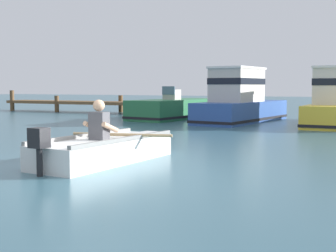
# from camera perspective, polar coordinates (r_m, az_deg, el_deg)

# --- Properties ---
(ground_plane) EXTENTS (120.00, 120.00, 0.00)m
(ground_plane) POSITION_cam_1_polar(r_m,az_deg,el_deg) (7.78, -7.53, -5.84)
(ground_plane) COLOR #386070
(wooden_dock) EXTENTS (14.00, 1.64, 1.20)m
(wooden_dock) POSITION_cam_1_polar(r_m,az_deg,el_deg) (25.57, -6.64, 2.76)
(wooden_dock) COLOR brown
(wooden_dock) RESTS_ON ground
(rowboat_with_person) EXTENTS (1.96, 3.72, 1.19)m
(rowboat_with_person) POSITION_cam_1_polar(r_m,az_deg,el_deg) (9.05, -7.42, -2.73)
(rowboat_with_person) COLOR white
(rowboat_with_person) RESTS_ON ground
(moored_boat_green) EXTENTS (2.63, 5.53, 1.44)m
(moored_boat_green) POSITION_cam_1_polar(r_m,az_deg,el_deg) (21.05, 1.05, 2.03)
(moored_boat_green) COLOR #287042
(moored_boat_green) RESTS_ON ground
(moored_boat_blue) EXTENTS (2.48, 5.87, 2.19)m
(moored_boat_blue) POSITION_cam_1_polar(r_m,az_deg,el_deg) (19.12, 8.75, 2.87)
(moored_boat_blue) COLOR #2D519E
(moored_boat_blue) RESTS_ON ground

